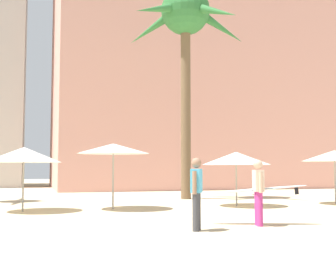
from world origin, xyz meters
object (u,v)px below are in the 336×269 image
at_px(cafe_umbrella_5, 334,156).
at_px(person_far_left, 196,191).
at_px(person_mid_center, 256,190).
at_px(cafe_umbrella_1, 236,158).
at_px(palm_tree_far_left, 186,22).
at_px(cafe_umbrella_0, 24,155).
at_px(cafe_umbrella_4, 113,149).

height_order(cafe_umbrella_5, person_far_left, cafe_umbrella_5).
xyz_separation_m(cafe_umbrella_5, person_mid_center, (-6.35, -5.13, -1.06)).
bearing_deg(cafe_umbrella_1, person_far_left, -123.14).
bearing_deg(palm_tree_far_left, cafe_umbrella_5, -45.55).
height_order(cafe_umbrella_0, person_far_left, cafe_umbrella_0).
bearing_deg(palm_tree_far_left, cafe_umbrella_1, -83.80).
relative_size(cafe_umbrella_5, person_far_left, 1.55).
xyz_separation_m(cafe_umbrella_4, person_far_left, (0.90, -6.09, -1.23)).
relative_size(cafe_umbrella_4, person_mid_center, 0.94).
relative_size(cafe_umbrella_4, person_far_left, 1.53).
bearing_deg(cafe_umbrella_4, person_far_left, -81.55).
distance_m(cafe_umbrella_0, cafe_umbrella_1, 7.90).
height_order(cafe_umbrella_1, person_mid_center, cafe_umbrella_1).
bearing_deg(cafe_umbrella_5, palm_tree_far_left, 134.45).
relative_size(cafe_umbrella_0, cafe_umbrella_5, 0.96).
bearing_deg(cafe_umbrella_4, cafe_umbrella_5, -2.72).
bearing_deg(person_mid_center, person_far_left, 29.47).
distance_m(cafe_umbrella_5, person_mid_center, 8.23).
bearing_deg(cafe_umbrella_0, cafe_umbrella_1, -1.37).
relative_size(palm_tree_far_left, cafe_umbrella_5, 3.94).
xyz_separation_m(cafe_umbrella_0, cafe_umbrella_5, (12.17, -0.53, 0.05)).
distance_m(palm_tree_far_left, person_mid_center, 12.74).
xyz_separation_m(cafe_umbrella_0, cafe_umbrella_4, (3.08, -0.10, 0.24)).
relative_size(palm_tree_far_left, person_mid_center, 3.74).
distance_m(person_mid_center, person_far_left, 1.91).
relative_size(cafe_umbrella_1, person_mid_center, 0.95).
bearing_deg(cafe_umbrella_4, cafe_umbrella_1, -1.08).
relative_size(cafe_umbrella_1, cafe_umbrella_5, 1.00).
bearing_deg(cafe_umbrella_0, cafe_umbrella_5, -2.50).
xyz_separation_m(person_mid_center, person_far_left, (-1.84, -0.53, 0.03)).
bearing_deg(cafe_umbrella_1, palm_tree_far_left, 96.20).
bearing_deg(person_far_left, person_mid_center, -132.79).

